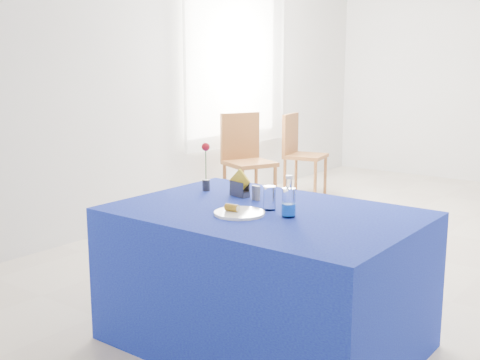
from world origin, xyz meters
name	(u,v)px	position (x,y,z in m)	size (l,w,h in m)	color
floor	(414,256)	(0.00, 0.00, 0.00)	(7.00, 7.00, 0.00)	beige
room_shell	(427,34)	(0.00, 0.00, 1.75)	(7.00, 7.00, 7.00)	silver
window_pane	(233,61)	(-2.47, 0.80, 1.55)	(0.04, 1.50, 1.60)	white
curtain	(238,61)	(-2.40, 0.80, 1.55)	(0.04, 1.75, 1.85)	white
plate	(239,213)	(-0.14, -2.14, 0.77)	(0.27, 0.27, 0.01)	white
drinking_glass	(269,198)	(-0.07, -1.97, 0.82)	(0.07, 0.07, 0.13)	white
salt_shaker	(258,193)	(-0.25, -1.83, 0.80)	(0.03, 0.03, 0.09)	gray
pepper_shaker	(255,193)	(-0.28, -1.82, 0.80)	(0.03, 0.03, 0.09)	#5D5D62
blue_table	(264,278)	(-0.09, -1.98, 0.38)	(1.60, 1.10, 0.76)	#0F1391
water_bottle	(289,203)	(0.09, -2.03, 0.83)	(0.07, 0.07, 0.21)	white
napkin_holder	(240,188)	(-0.40, -1.80, 0.81)	(0.15, 0.08, 0.16)	#353439
rose_vase	(206,167)	(-0.66, -1.80, 0.91)	(0.05, 0.05, 0.30)	#25252A
chair_win_a	(245,154)	(-2.05, 0.46, 0.59)	(0.60, 0.60, 1.01)	brown
chair_win_b	(299,149)	(-1.94, 1.35, 0.55)	(0.50, 0.50, 0.96)	brown
banana_pieces	(232,208)	(-0.18, -2.16, 0.79)	(0.08, 0.04, 0.04)	gold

